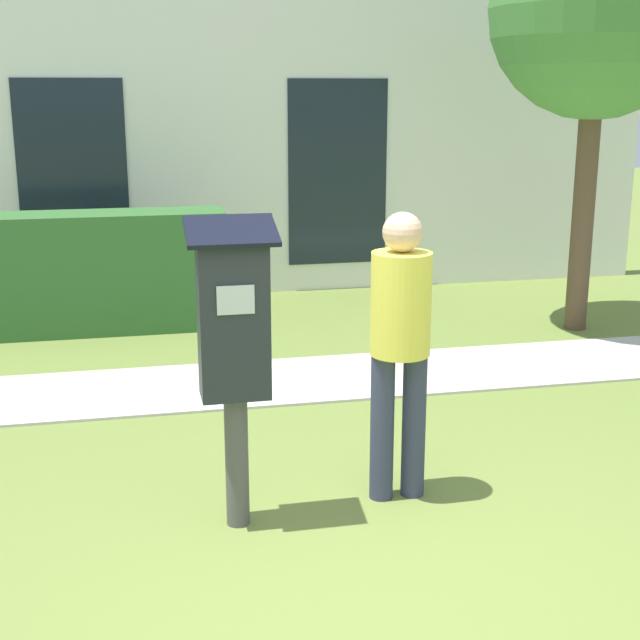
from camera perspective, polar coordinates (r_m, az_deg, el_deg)
name	(u,v)px	position (r m, az deg, el deg)	size (l,w,h in m)	color
ground_plane	(350,597)	(4.15, 1.93, -17.29)	(40.00, 40.00, 0.00)	olive
sidewalk	(254,383)	(6.85, -4.28, -4.03)	(12.00, 1.10, 0.02)	beige
building_facade	(207,146)	(9.74, -7.22, 10.96)	(10.00, 0.26, 3.20)	white
parking_meter	(234,335)	(4.40, -5.55, -0.94)	(0.44, 0.31, 1.59)	#4C4C4C
person_standing	(400,334)	(4.73, 5.15, -0.92)	(0.32, 0.32, 1.58)	#333851
outdoor_chair_left	(56,268)	(8.88, -16.53, 3.18)	(0.44, 0.44, 0.90)	white
outdoor_chair_middle	(171,261)	(9.03, -9.49, 3.77)	(0.44, 0.44, 0.90)	white
hedge_row	(97,272)	(8.49, -14.06, 2.99)	(2.35, 0.60, 1.10)	#33662D
tree	(598,11)	(8.50, 17.38, 18.35)	(1.90, 1.90, 3.82)	brown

